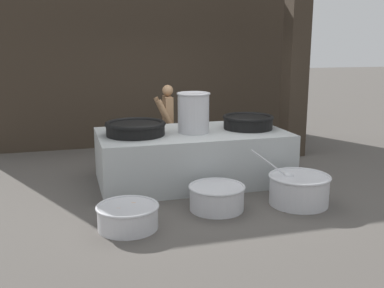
% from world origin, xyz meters
% --- Properties ---
extents(ground_plane, '(60.00, 60.00, 0.00)m').
position_xyz_m(ground_plane, '(0.00, 0.00, 0.00)').
color(ground_plane, '#56514C').
extents(back_wall, '(7.43, 0.24, 4.16)m').
position_xyz_m(back_wall, '(0.00, 2.96, 2.08)').
color(back_wall, '#382D23').
rests_on(back_wall, ground_plane).
extents(support_pillar, '(0.39, 0.39, 4.16)m').
position_xyz_m(support_pillar, '(2.43, 1.16, 2.08)').
color(support_pillar, '#382D23').
rests_on(support_pillar, ground_plane).
extents(hearth_platform, '(2.99, 1.63, 0.82)m').
position_xyz_m(hearth_platform, '(0.00, 0.00, 0.41)').
color(hearth_platform, '#B2B7B7').
rests_on(hearth_platform, ground_plane).
extents(giant_wok_near, '(0.94, 0.94, 0.21)m').
position_xyz_m(giant_wok_near, '(-0.92, -0.03, 0.94)').
color(giant_wok_near, black).
rests_on(giant_wok_near, hearth_platform).
extents(giant_wok_far, '(0.84, 0.84, 0.22)m').
position_xyz_m(giant_wok_far, '(0.96, -0.01, 0.95)').
color(giant_wok_far, black).
rests_on(giant_wok_far, hearth_platform).
extents(stock_pot, '(0.53, 0.53, 0.63)m').
position_xyz_m(stock_pot, '(-0.00, -0.08, 1.15)').
color(stock_pot, '#B7B7BC').
rests_on(stock_pot, hearth_platform).
extents(cook, '(0.35, 0.54, 1.46)m').
position_xyz_m(cook, '(-0.11, 1.26, 0.79)').
color(cook, '#9E7551').
rests_on(cook, ground_plane).
extents(prep_bowl_vegetables, '(1.05, 0.86, 0.77)m').
position_xyz_m(prep_bowl_vegetables, '(1.13, -1.47, 0.23)').
color(prep_bowl_vegetables, silver).
rests_on(prep_bowl_vegetables, ground_plane).
extents(prep_bowl_meat, '(0.77, 0.77, 0.34)m').
position_xyz_m(prep_bowl_meat, '(-0.04, -1.35, 0.19)').
color(prep_bowl_meat, silver).
rests_on(prep_bowl_meat, ground_plane).
extents(prep_bowl_extra, '(0.77, 0.77, 0.30)m').
position_xyz_m(prep_bowl_extra, '(-1.29, -1.66, 0.17)').
color(prep_bowl_extra, silver).
rests_on(prep_bowl_extra, ground_plane).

